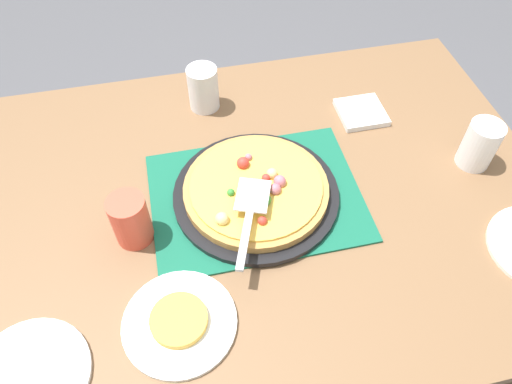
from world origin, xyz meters
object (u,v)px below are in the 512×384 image
pizza (256,188)px  served_slice_left (179,320)px  cup_near (131,220)px  cup_corner (203,88)px  pizza_server (250,213)px  napkin_stack (361,112)px  cup_far (480,145)px  plate_near_left (180,323)px  pizza_pan (256,194)px  plate_side (28,377)px

pizza → served_slice_left: pizza is taller
cup_near → cup_corner: size_ratio=1.00×
pizza → cup_near: size_ratio=2.75×
pizza_server → napkin_stack: size_ratio=1.92×
served_slice_left → cup_far: size_ratio=0.92×
plate_near_left → cup_near: size_ratio=1.83×
pizza_pan → plate_side: bearing=33.0°
served_slice_left → napkin_stack: size_ratio=0.92×
pizza → pizza_server: pizza_server is taller
napkin_stack → served_slice_left: bearing=41.7°
pizza → plate_near_left: 0.34m
served_slice_left → pizza_pan: bearing=-127.8°
plate_near_left → pizza_server: bearing=-134.5°
cup_far → napkin_stack: cup_far is taller
pizza_pan → cup_corner: cup_corner is taller
pizza_server → napkin_stack: (-0.37, -0.31, -0.06)m
plate_side → pizza_pan: bearing=-147.0°
plate_near_left → cup_near: (0.07, -0.22, 0.06)m
pizza_pan → served_slice_left: size_ratio=3.45×
pizza_pan → pizza: size_ratio=1.15×
plate_side → pizza_server: (-0.45, -0.22, 0.07)m
cup_near → napkin_stack: bearing=-156.8°
cup_near → napkin_stack: 0.67m
cup_corner → served_slice_left: bearing=76.9°
plate_near_left → pizza_server: 0.26m
pizza → plate_side: bearing=32.9°
pizza → plate_near_left: pizza is taller
plate_near_left → cup_corner: cup_corner is taller
plate_near_left → napkin_stack: size_ratio=1.83×
cup_corner → cup_near: bearing=61.5°
pizza_pan → cup_near: bearing=9.7°
plate_near_left → cup_near: cup_near is taller
pizza_pan → pizza: bearing=90.0°
pizza → cup_corner: 0.35m
plate_side → cup_near: cup_near is taller
served_slice_left → cup_far: (-0.75, -0.26, 0.04)m
plate_near_left → pizza_server: size_ratio=0.95×
served_slice_left → pizza: bearing=-127.9°
plate_near_left → cup_corner: 0.63m
cup_far → pizza_server: 0.58m
cup_near → pizza_server: size_ratio=0.52×
pizza_pan → cup_near: cup_near is taller
served_slice_left → cup_near: bearing=-72.7°
napkin_stack → plate_near_left: bearing=41.7°
pizza_pan → cup_near: 0.29m
cup_near → pizza_pan: bearing=-170.3°
plate_near_left → served_slice_left: (0.00, 0.00, 0.01)m
cup_near → cup_far: same height
plate_near_left → napkin_stack: 0.73m
cup_far → napkin_stack: 0.31m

